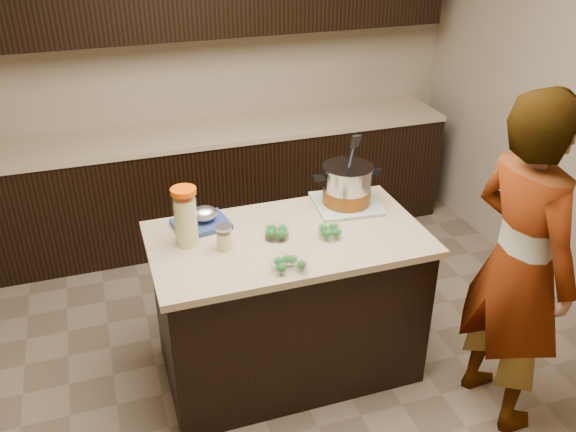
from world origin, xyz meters
name	(u,v)px	position (x,y,z in m)	size (l,w,h in m)	color
ground_plane	(288,365)	(0.00, 0.00, 0.00)	(4.00, 4.00, 0.00)	brown
room_shell	(288,85)	(0.00, 0.00, 1.71)	(4.04, 4.04, 2.72)	tan
back_cabinets	(216,122)	(0.00, 1.74, 0.94)	(3.60, 0.63, 2.33)	black
island	(288,304)	(0.00, 0.00, 0.45)	(1.46, 0.81, 0.90)	black
dish_towel	(346,204)	(0.43, 0.23, 0.91)	(0.36, 0.36, 0.02)	#587C53
stock_pot	(347,187)	(0.43, 0.22, 1.02)	(0.41, 0.31, 0.41)	#B7B7BC
lemonade_pitcher	(186,219)	(-0.52, 0.09, 1.05)	(0.16, 0.16, 0.31)	#D4CB81
mason_jar	(224,238)	(-0.35, -0.02, 0.96)	(0.11, 0.11, 0.14)	#D4CB81
broccoli_tub_left	(277,233)	(-0.06, 0.00, 0.93)	(0.14, 0.14, 0.06)	silver
broccoli_tub_right	(330,232)	(0.21, -0.08, 0.93)	(0.16, 0.16, 0.06)	silver
broccoli_tub_rect	(290,265)	(-0.09, -0.31, 0.93)	(0.21, 0.18, 0.06)	silver
blue_tray	(202,220)	(-0.41, 0.24, 0.94)	(0.32, 0.27, 0.11)	navy
person	(519,266)	(0.98, -0.63, 0.90)	(0.66, 0.43, 1.80)	gray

